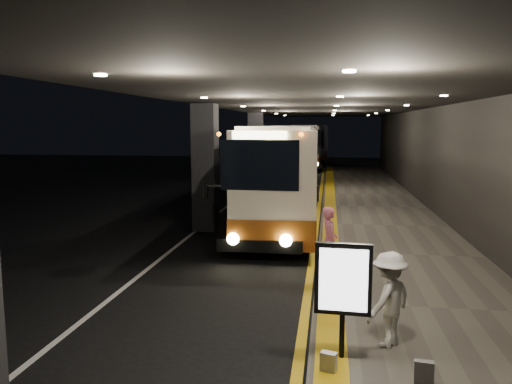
# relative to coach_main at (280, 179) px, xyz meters

# --- Properties ---
(ground) EXTENTS (90.00, 90.00, 0.00)m
(ground) POSITION_rel_coach_main_xyz_m (-0.99, -5.35, -1.69)
(ground) COLOR black
(lane_line_white) EXTENTS (0.12, 50.00, 0.01)m
(lane_line_white) POSITION_rel_coach_main_xyz_m (-2.79, -0.35, -1.69)
(lane_line_white) COLOR silver
(lane_line_white) RESTS_ON ground
(kerb_stripe_yellow) EXTENTS (0.18, 50.00, 0.01)m
(kerb_stripe_yellow) POSITION_rel_coach_main_xyz_m (1.36, -0.35, -1.69)
(kerb_stripe_yellow) COLOR gold
(kerb_stripe_yellow) RESTS_ON ground
(sidewalk) EXTENTS (4.50, 50.00, 0.15)m
(sidewalk) POSITION_rel_coach_main_xyz_m (3.76, -0.35, -1.62)
(sidewalk) COLOR #514C44
(sidewalk) RESTS_ON ground
(tactile_strip) EXTENTS (0.50, 50.00, 0.01)m
(tactile_strip) POSITION_rel_coach_main_xyz_m (1.86, -0.35, -1.54)
(tactile_strip) COLOR gold
(tactile_strip) RESTS_ON sidewalk
(terminal_wall) EXTENTS (0.10, 50.00, 6.00)m
(terminal_wall) POSITION_rel_coach_main_xyz_m (6.01, -0.35, 1.31)
(terminal_wall) COLOR black
(terminal_wall) RESTS_ON ground
(support_columns) EXTENTS (0.80, 24.80, 4.40)m
(support_columns) POSITION_rel_coach_main_xyz_m (-2.49, -1.35, 0.51)
(support_columns) COLOR black
(support_columns) RESTS_ON ground
(canopy) EXTENTS (9.00, 50.00, 0.40)m
(canopy) POSITION_rel_coach_main_xyz_m (1.51, -0.35, 2.91)
(canopy) COLOR black
(canopy) RESTS_ON support_columns
(coach_main) EXTENTS (2.96, 11.43, 3.53)m
(coach_main) POSITION_rel_coach_main_xyz_m (0.00, 0.00, 0.00)
(coach_main) COLOR beige
(coach_main) RESTS_ON ground
(coach_second) EXTENTS (2.35, 10.98, 3.44)m
(coach_second) POSITION_rel_coach_main_xyz_m (-0.11, 10.41, -0.04)
(coach_second) COLOR beige
(coach_second) RESTS_ON ground
(coach_third) EXTENTS (3.02, 11.51, 3.58)m
(coach_third) POSITION_rel_coach_main_xyz_m (0.13, 25.86, 0.02)
(coach_third) COLOR beige
(coach_third) RESTS_ON ground
(passenger_boarding) EXTENTS (0.53, 0.67, 1.63)m
(passenger_boarding) POSITION_rel_coach_main_xyz_m (1.81, -6.65, -0.73)
(passenger_boarding) COLOR #CF6079
(passenger_boarding) RESTS_ON sidewalk
(passenger_waiting_white) EXTENTS (0.99, 1.06, 1.54)m
(passenger_waiting_white) POSITION_rel_coach_main_xyz_m (2.75, -10.37, -0.78)
(passenger_waiting_white) COLOR beige
(passenger_waiting_white) RESTS_ON sidewalk
(bag_polka) EXTENTS (0.27, 0.14, 0.32)m
(bag_polka) POSITION_rel_coach_main_xyz_m (3.11, -11.53, -1.39)
(bag_polka) COLOR black
(bag_polka) RESTS_ON sidewalk
(bag_plain) EXTENTS (0.26, 0.20, 0.29)m
(bag_plain) POSITION_rel_coach_main_xyz_m (1.82, -11.39, -1.40)
(bag_plain) COLOR beige
(bag_plain) RESTS_ON sidewalk
(info_sign) EXTENTS (0.85, 0.16, 1.79)m
(info_sign) POSITION_rel_coach_main_xyz_m (2.01, -10.93, -0.34)
(info_sign) COLOR black
(info_sign) RESTS_ON sidewalk
(stanchion_post) EXTENTS (0.05, 0.05, 1.05)m
(stanchion_post) POSITION_rel_coach_main_xyz_m (1.95, -8.50, -1.02)
(stanchion_post) COLOR black
(stanchion_post) RESTS_ON sidewalk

